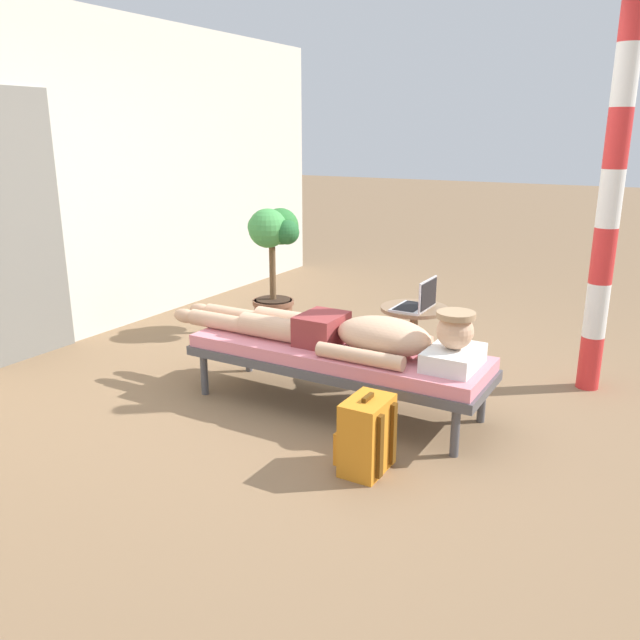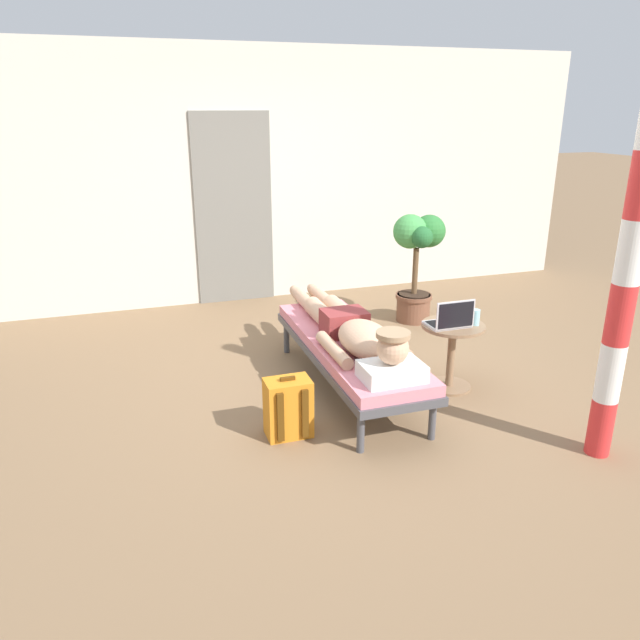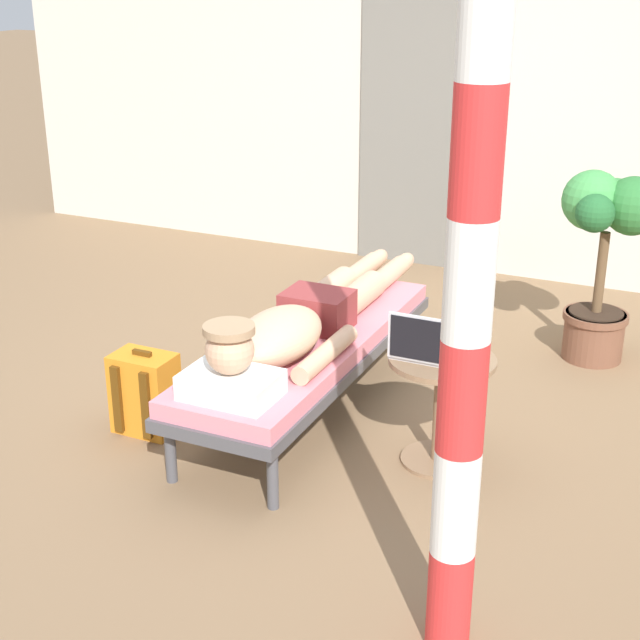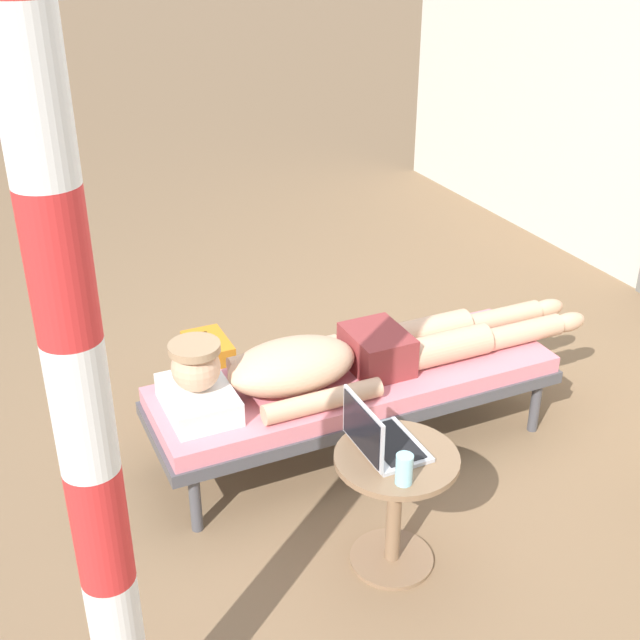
{
  "view_description": "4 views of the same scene",
  "coord_description": "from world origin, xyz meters",
  "px_view_note": "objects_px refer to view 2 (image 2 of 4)",
  "views": [
    {
      "loc": [
        -3.4,
        -1.9,
        1.72
      ],
      "look_at": [
        0.23,
        0.19,
        0.49
      ],
      "focal_mm": 36.04,
      "sensor_mm": 36.0,
      "label": 1
    },
    {
      "loc": [
        -1.58,
        -4.09,
        2.09
      ],
      "look_at": [
        -0.16,
        0.18,
        0.5
      ],
      "focal_mm": 34.25,
      "sensor_mm": 36.0,
      "label": 2
    },
    {
      "loc": [
        1.83,
        -3.9,
        2.17
      ],
      "look_at": [
        0.02,
        -0.0,
        0.48
      ],
      "focal_mm": 51.76,
      "sensor_mm": 36.0,
      "label": 3
    },
    {
      "loc": [
        2.94,
        -1.62,
        2.42
      ],
      "look_at": [
        -0.14,
        -0.2,
        0.66
      ],
      "focal_mm": 46.44,
      "sensor_mm": 36.0,
      "label": 4
    }
  ],
  "objects_px": {
    "drink_glass": "(476,317)",
    "potted_plant": "(417,254)",
    "side_table": "(452,345)",
    "laptop": "(450,320)",
    "porch_post": "(631,252)",
    "backpack": "(288,408)",
    "person_reclining": "(354,331)",
    "lounge_chair": "(349,348)"
  },
  "relations": [
    {
      "from": "lounge_chair",
      "to": "porch_post",
      "type": "height_order",
      "value": "porch_post"
    },
    {
      "from": "person_reclining",
      "to": "laptop",
      "type": "height_order",
      "value": "laptop"
    },
    {
      "from": "potted_plant",
      "to": "backpack",
      "type": "bearing_deg",
      "value": -135.53
    },
    {
      "from": "laptop",
      "to": "backpack",
      "type": "height_order",
      "value": "laptop"
    },
    {
      "from": "laptop",
      "to": "porch_post",
      "type": "height_order",
      "value": "porch_post"
    },
    {
      "from": "side_table",
      "to": "lounge_chair",
      "type": "bearing_deg",
      "value": 164.15
    },
    {
      "from": "lounge_chair",
      "to": "potted_plant",
      "type": "distance_m",
      "value": 1.8
    },
    {
      "from": "person_reclining",
      "to": "lounge_chair",
      "type": "bearing_deg",
      "value": 90.0
    },
    {
      "from": "person_reclining",
      "to": "side_table",
      "type": "distance_m",
      "value": 0.79
    },
    {
      "from": "person_reclining",
      "to": "porch_post",
      "type": "xyz_separation_m",
      "value": [
        1.17,
        -1.27,
        0.79
      ]
    },
    {
      "from": "backpack",
      "to": "side_table",
      "type": "bearing_deg",
      "value": 12.32
    },
    {
      "from": "person_reclining",
      "to": "backpack",
      "type": "bearing_deg",
      "value": -145.79
    },
    {
      "from": "laptop",
      "to": "drink_glass",
      "type": "bearing_deg",
      "value": -1.79
    },
    {
      "from": "lounge_chair",
      "to": "drink_glass",
      "type": "height_order",
      "value": "drink_glass"
    },
    {
      "from": "side_table",
      "to": "laptop",
      "type": "xyz_separation_m",
      "value": [
        -0.06,
        -0.05,
        0.23
      ]
    },
    {
      "from": "lounge_chair",
      "to": "side_table",
      "type": "xyz_separation_m",
      "value": [
        0.76,
        -0.22,
        0.01
      ]
    },
    {
      "from": "lounge_chair",
      "to": "drink_glass",
      "type": "xyz_separation_m",
      "value": [
        0.91,
        -0.27,
        0.24
      ]
    },
    {
      "from": "side_table",
      "to": "backpack",
      "type": "xyz_separation_m",
      "value": [
        -1.39,
        -0.3,
        -0.16
      ]
    },
    {
      "from": "side_table",
      "to": "laptop",
      "type": "distance_m",
      "value": 0.24
    },
    {
      "from": "side_table",
      "to": "potted_plant",
      "type": "relative_size",
      "value": 0.48
    },
    {
      "from": "drink_glass",
      "to": "backpack",
      "type": "relative_size",
      "value": 0.28
    },
    {
      "from": "person_reclining",
      "to": "porch_post",
      "type": "height_order",
      "value": "porch_post"
    },
    {
      "from": "laptop",
      "to": "potted_plant",
      "type": "xyz_separation_m",
      "value": [
        0.51,
        1.55,
        0.11
      ]
    },
    {
      "from": "person_reclining",
      "to": "laptop",
      "type": "distance_m",
      "value": 0.73
    },
    {
      "from": "drink_glass",
      "to": "potted_plant",
      "type": "bearing_deg",
      "value": 79.2
    },
    {
      "from": "person_reclining",
      "to": "laptop",
      "type": "relative_size",
      "value": 7.0
    },
    {
      "from": "laptop",
      "to": "porch_post",
      "type": "bearing_deg",
      "value": -66.8
    },
    {
      "from": "laptop",
      "to": "lounge_chair",
      "type": "bearing_deg",
      "value": 159.14
    },
    {
      "from": "person_reclining",
      "to": "side_table",
      "type": "xyz_separation_m",
      "value": [
        0.76,
        -0.12,
        -0.16
      ]
    },
    {
      "from": "lounge_chair",
      "to": "drink_glass",
      "type": "distance_m",
      "value": 0.98
    },
    {
      "from": "person_reclining",
      "to": "backpack",
      "type": "height_order",
      "value": "person_reclining"
    },
    {
      "from": "person_reclining",
      "to": "potted_plant",
      "type": "bearing_deg",
      "value": 48.71
    },
    {
      "from": "lounge_chair",
      "to": "backpack",
      "type": "distance_m",
      "value": 0.83
    },
    {
      "from": "drink_glass",
      "to": "potted_plant",
      "type": "xyz_separation_m",
      "value": [
        0.3,
        1.56,
        0.11
      ]
    },
    {
      "from": "drink_glass",
      "to": "potted_plant",
      "type": "relative_size",
      "value": 0.11
    },
    {
      "from": "lounge_chair",
      "to": "person_reclining",
      "type": "relative_size",
      "value": 0.9
    },
    {
      "from": "drink_glass",
      "to": "laptop",
      "type": "bearing_deg",
      "value": 178.21
    },
    {
      "from": "laptop",
      "to": "porch_post",
      "type": "relative_size",
      "value": 0.12
    },
    {
      "from": "person_reclining",
      "to": "porch_post",
      "type": "distance_m",
      "value": 1.9
    },
    {
      "from": "porch_post",
      "to": "side_table",
      "type": "bearing_deg",
      "value": 109.66
    },
    {
      "from": "backpack",
      "to": "potted_plant",
      "type": "relative_size",
      "value": 0.39
    },
    {
      "from": "side_table",
      "to": "drink_glass",
      "type": "xyz_separation_m",
      "value": [
        0.15,
        -0.06,
        0.23
      ]
    }
  ]
}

